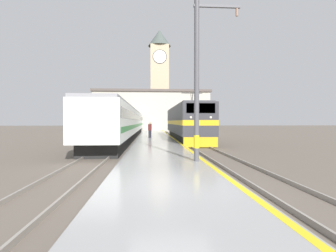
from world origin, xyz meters
TOP-DOWN VIEW (x-y plane):
  - ground_plane at (0.00, 30.00)m, footprint 200.00×200.00m
  - platform at (0.00, 25.00)m, footprint 4.10×140.00m
  - rail_track_near at (3.40, 25.00)m, footprint 2.83×140.00m
  - rail_track_far at (-3.67, 25.00)m, footprint 2.83×140.00m
  - locomotive_train at (3.40, 21.88)m, footprint 2.92×18.10m
  - passenger_train at (-3.67, 32.03)m, footprint 2.92×51.42m
  - catenary_mast at (1.60, 4.33)m, footprint 2.18×0.25m
  - person_on_platform at (-0.68, 21.98)m, footprint 0.34×0.34m
  - second_waiting_passenger at (-0.61, 22.28)m, footprint 0.34×0.34m
  - clock_tower at (1.92, 64.06)m, footprint 6.11×6.11m
  - station_building at (-0.24, 51.55)m, footprint 25.35×9.13m

SIDE VIEW (x-z plane):
  - ground_plane at x=0.00m, z-range 0.00..0.00m
  - rail_track_near at x=3.40m, z-range -0.05..0.11m
  - rail_track_far at x=-3.67m, z-range -0.05..0.11m
  - platform at x=0.00m, z-range 0.00..0.32m
  - person_on_platform at x=-0.68m, z-range 0.36..2.10m
  - second_waiting_passenger at x=-0.61m, z-range 0.37..2.16m
  - passenger_train at x=-3.67m, z-range 0.15..3.78m
  - locomotive_train at x=3.40m, z-range -0.44..4.46m
  - catenary_mast at x=1.60m, z-range 0.31..8.24m
  - station_building at x=-0.24m, z-range 0.02..8.97m
  - clock_tower at x=1.92m, z-range 0.96..28.03m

